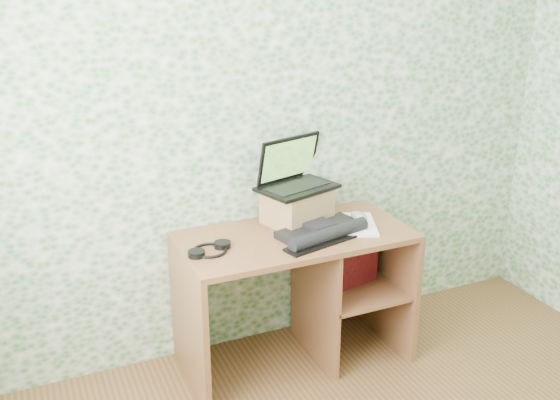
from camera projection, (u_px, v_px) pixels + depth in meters
name	position (u px, v px, depth m)	size (l,w,h in m)	color
wall_back	(271.00, 117.00, 3.29)	(3.50, 3.50, 0.00)	silver
desk	(306.00, 276.00, 3.36)	(1.20, 0.60, 0.75)	brown
riser	(297.00, 206.00, 3.34)	(0.31, 0.26, 0.19)	olive
laptop	(294.00, 176.00, 3.32)	(0.46, 0.39, 0.27)	black
keyboard	(323.00, 232.00, 3.18)	(0.53, 0.37, 0.07)	black
headphones	(210.00, 250.00, 3.01)	(0.23, 0.22, 0.03)	black
notepad	(354.00, 224.00, 3.32)	(0.22, 0.32, 0.01)	white
mouse	(359.00, 218.00, 3.32)	(0.08, 0.12, 0.04)	#B5B5B7
pen	(355.00, 219.00, 3.36)	(0.01, 0.01, 0.14)	black
red_box	(356.00, 258.00, 3.43)	(0.25, 0.08, 0.30)	maroon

